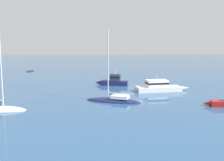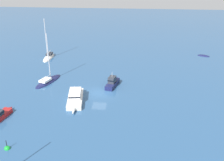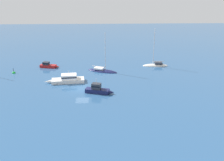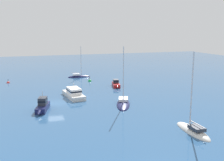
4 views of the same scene
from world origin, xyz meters
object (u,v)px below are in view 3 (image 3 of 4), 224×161
Objects in this scene: sailboat at (102,71)px; mooring_buoy at (14,73)px; launch at (67,79)px; cabin_cruiser at (48,65)px; ketch at (155,65)px; launch_1 at (98,89)px.

mooring_buoy is (-0.52, 19.99, -0.09)m from sailboat.
launch is 14.22m from mooring_buoy.
launch reaches higher than cabin_cruiser.
launch is 0.88× the size of sailboat.
sailboat reaches higher than cabin_cruiser.
ketch reaches higher than mooring_buoy.
ketch reaches higher than cabin_cruiser.
ketch reaches higher than sailboat.
launch_1 is at bearing -39.50° from cabin_cruiser.
cabin_cruiser is (15.42, 12.20, -0.16)m from launch_1.
launch_1 is (-15.70, 13.77, 0.54)m from ketch.
sailboat is 13.36m from cabin_cruiser.
ketch is 25.97m from cabin_cruiser.
cabin_cruiser is at bearing 143.10° from launch_1.
sailboat reaches higher than launch_1.
mooring_buoy is at bearing -157.22° from sailboat.
launch_1 is at bearing -72.20° from sailboat.
ketch reaches higher than launch_1.
ketch is at bearing 36.65° from sailboat.
cabin_cruiser is at bearing -65.93° from launch.
launch_1 is at bearing 131.90° from launch.
cabin_cruiser is (9.81, 5.84, -0.15)m from launch.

